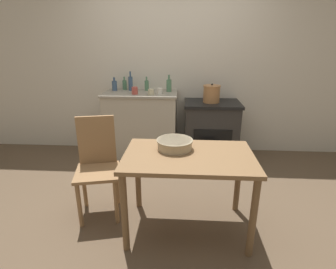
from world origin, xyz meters
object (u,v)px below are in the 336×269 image
object	(u,v)px
work_table	(188,166)
stove	(211,130)
bottle_far_left	(169,85)
bottle_mid_left	(115,85)
cup_center_right	(151,92)
mixing_bowl_large	(175,144)
cup_mid_right	(160,91)
bottle_left	(131,83)
bottle_center_left	(147,85)
cup_right	(135,91)
bottle_center	(125,85)
chair	(97,164)
stock_pot	(212,94)
flour_sack	(208,158)

from	to	relation	value
work_table	stove	bearing A→B (deg)	78.05
bottle_far_left	bottle_mid_left	distance (m)	0.80
bottle_mid_left	cup_center_right	xyz separation A→B (m)	(0.57, -0.30, -0.03)
mixing_bowl_large	bottle_mid_left	xyz separation A→B (m)	(-0.95, 1.63, 0.25)
stove	bottle_far_left	size ratio (longest dim) A/B	3.52
bottle_far_left	mixing_bowl_large	bearing A→B (deg)	-84.66
cup_center_right	cup_mid_right	distance (m)	0.13
cup_center_right	cup_mid_right	xyz separation A→B (m)	(0.11, 0.08, 0.00)
work_table	cup_mid_right	bearing A→B (deg)	104.27
bottle_left	bottle_center_left	size ratio (longest dim) A/B	1.40
cup_mid_right	cup_right	world-z (taller)	cup_right
bottle_left	cup_right	size ratio (longest dim) A/B	2.78
bottle_far_left	bottle_left	distance (m)	0.57
mixing_bowl_large	bottle_mid_left	size ratio (longest dim) A/B	1.68
mixing_bowl_large	cup_mid_right	distance (m)	1.45
bottle_center	bottle_left	bearing A→B (deg)	-31.90
chair	bottle_left	world-z (taller)	bottle_left
bottle_mid_left	bottle_far_left	bearing A→B (deg)	-3.00
bottle_center	cup_right	world-z (taller)	bottle_center
stove	work_table	world-z (taller)	stove
bottle_center	stock_pot	bearing A→B (deg)	-9.64
stock_pot	cup_right	bearing A→B (deg)	-172.58
chair	mixing_bowl_large	size ratio (longest dim) A/B	3.02
chair	bottle_left	bearing A→B (deg)	75.53
work_table	bottle_center	world-z (taller)	bottle_center
bottle_left	bottle_mid_left	world-z (taller)	bottle_left
bottle_center	cup_right	distance (m)	0.41
work_table	chair	bearing A→B (deg)	165.80
bottle_center	cup_right	xyz separation A→B (m)	(0.22, -0.35, -0.02)
stove	chair	size ratio (longest dim) A/B	0.86
flour_sack	bottle_mid_left	size ratio (longest dim) A/B	2.00
bottle_center_left	bottle_center	xyz separation A→B (m)	(-0.34, 0.05, -0.00)
mixing_bowl_large	stock_pot	bearing A→B (deg)	73.33
bottle_mid_left	cup_right	world-z (taller)	bottle_mid_left
bottle_far_left	bottle_center_left	xyz separation A→B (m)	(-0.33, 0.08, -0.02)
mixing_bowl_large	bottle_left	bearing A→B (deg)	113.28
flour_sack	cup_mid_right	xyz separation A→B (m)	(-0.67, 0.38, 0.81)
stock_pot	flour_sack	bearing A→B (deg)	-95.07
bottle_center	cup_center_right	bearing A→B (deg)	-41.07
bottle_center_left	chair	bearing A→B (deg)	-99.85
stove	cup_mid_right	xyz separation A→B (m)	(-0.73, -0.11, 0.58)
mixing_bowl_large	cup_mid_right	size ratio (longest dim) A/B	4.01
flour_sack	stock_pot	size ratio (longest dim) A/B	1.46
work_table	cup_center_right	xyz separation A→B (m)	(-0.50, 1.45, 0.37)
flour_sack	mixing_bowl_large	xyz separation A→B (m)	(-0.41, -1.03, 0.59)
mixing_bowl_large	bottle_center	world-z (taller)	bottle_center
bottle_center_left	stock_pot	bearing A→B (deg)	-10.26
chair	bottle_far_left	world-z (taller)	bottle_far_left
work_table	cup_right	bearing A→B (deg)	116.01
bottle_center_left	work_table	bearing A→B (deg)	-71.37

